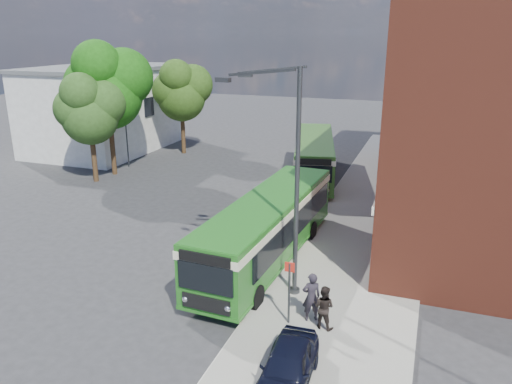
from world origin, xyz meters
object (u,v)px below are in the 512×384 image
at_px(street_lamp, 288,181).
at_px(bus_rear, 315,154).
at_px(bus_front, 268,224).
at_px(parked_car, 287,367).

relative_size(street_lamp, bus_rear, 0.77).
relative_size(street_lamp, bus_front, 0.74).
relative_size(bus_front, parked_car, 3.35).
bearing_deg(bus_rear, bus_front, -85.15).
distance_m(bus_front, parked_car, 8.81).
xyz_separation_m(bus_front, bus_rear, (-1.19, 14.05, -0.00)).
height_order(street_lamp, bus_front, street_lamp).
bearing_deg(bus_front, bus_rear, 94.85).
distance_m(street_lamp, bus_front, 4.32).
height_order(street_lamp, bus_rear, street_lamp).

